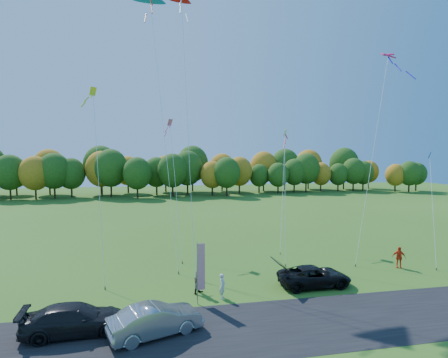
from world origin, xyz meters
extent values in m
plane|color=#315B18|center=(0.00, 0.00, 0.00)|extent=(160.00, 160.00, 0.00)
cube|color=black|center=(0.00, -4.00, 0.01)|extent=(90.00, 6.00, 0.01)
imported|color=black|center=(5.24, 0.76, 0.68)|extent=(4.91, 2.29, 1.36)
imported|color=#99999D|center=(-5.31, -3.77, 0.76)|extent=(4.87, 3.05, 1.52)
imported|color=black|center=(-9.25, -2.87, 0.73)|extent=(5.15, 2.37, 1.46)
imported|color=silver|center=(-1.26, -0.06, 0.78)|extent=(0.56, 0.66, 1.55)
imported|color=gray|center=(-2.52, 1.00, 0.91)|extent=(1.12, 1.12, 1.83)
imported|color=red|center=(13.47, 3.09, 0.84)|extent=(1.06, 0.85, 1.68)
cylinder|color=#999999|center=(-2.88, -0.60, 1.88)|extent=(0.06, 0.06, 3.75)
cube|color=red|center=(-2.65, -0.57, 2.25)|extent=(0.47, 0.10, 2.81)
cube|color=navy|center=(-2.65, -0.54, 3.29)|extent=(0.47, 0.09, 0.73)
cylinder|color=#4C3F33|center=(-3.67, 4.90, 0.10)|extent=(0.08, 0.08, 0.20)
cylinder|color=#4C3F33|center=(4.83, 5.05, 0.10)|extent=(0.08, 0.08, 0.20)
cylinder|color=#4C3F33|center=(-2.60, 3.39, 0.10)|extent=(0.08, 0.08, 0.20)
cylinder|color=#4C3F33|center=(10.29, 3.98, 0.10)|extent=(0.08, 0.08, 0.20)
cube|color=#F61B68|center=(16.73, 9.74, 18.36)|extent=(2.97, 1.04, 1.15)
cylinder|color=#4C3F33|center=(-8.63, 2.78, 0.10)|extent=(0.08, 0.08, 0.20)
cube|color=yellow|center=(-10.18, 9.43, 14.05)|extent=(1.15, 1.15, 1.37)
cylinder|color=#4C3F33|center=(5.55, 8.29, 0.10)|extent=(0.08, 0.08, 0.20)
cube|color=white|center=(8.29, 14.65, 11.22)|extent=(1.27, 1.27, 1.50)
cylinder|color=#4C3F33|center=(-3.22, 7.32, 0.10)|extent=(0.08, 0.08, 0.20)
cube|color=#FF546C|center=(-3.83, 14.71, 12.12)|extent=(1.13, 1.13, 1.34)
cylinder|color=#4C3F33|center=(15.92, 1.98, 0.10)|extent=(0.08, 0.08, 0.20)
cube|color=#0B37A6|center=(18.75, 6.36, 8.85)|extent=(0.90, 0.90, 1.05)
camera|label=1|loc=(-5.13, -20.80, 8.91)|focal=28.00mm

